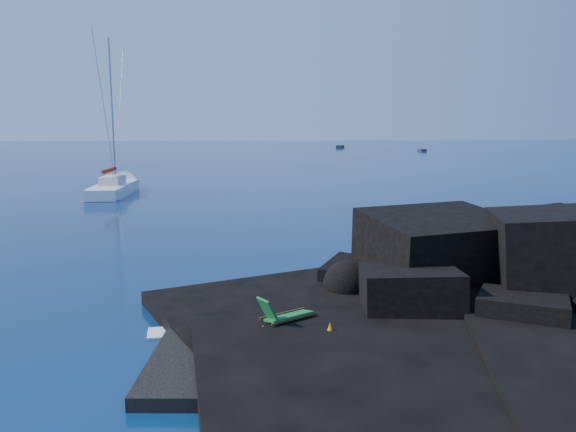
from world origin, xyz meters
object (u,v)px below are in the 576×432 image
at_px(sailboat, 115,194).
at_px(sunbather, 247,330).
at_px(distant_boat_b, 422,151).
at_px(distant_boat_a, 340,148).
at_px(deck_chair, 289,309).
at_px(marker_cone, 330,331).

height_order(sailboat, sunbather, sailboat).
bearing_deg(sunbather, sailboat, 102.97).
bearing_deg(distant_boat_b, distant_boat_a, 132.22).
bearing_deg(deck_chair, distant_boat_a, 48.22).
bearing_deg(distant_boat_a, distant_boat_b, -33.89).
height_order(deck_chair, sunbather, deck_chair).
xyz_separation_m(sailboat, distant_boat_b, (54.77, 75.89, 0.00)).
xyz_separation_m(sunbather, distant_boat_b, (43.75, 112.53, -0.52)).
relative_size(sailboat, distant_boat_b, 3.51).
bearing_deg(sunbather, distant_boat_b, 64.98).
distance_m(sailboat, deck_chair, 38.11).
height_order(deck_chair, marker_cone, deck_chair).
bearing_deg(distant_boat_a, sunbather, -83.71).
bearing_deg(deck_chair, sailboat, 78.56).
distance_m(deck_chair, sunbather, 1.43).
bearing_deg(sailboat, deck_chair, -69.53).
height_order(deck_chair, distant_boat_a, deck_chair).
bearing_deg(distant_boat_b, sailboat, -121.39).
bearing_deg(distant_boat_b, deck_chair, -106.36).
distance_m(sailboat, sunbather, 38.27).
height_order(sunbather, distant_boat_a, sunbather).
distance_m(sunbather, distant_boat_b, 120.74).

